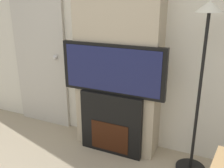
# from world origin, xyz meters

# --- Properties ---
(wall_back) EXTENTS (6.00, 0.06, 2.70)m
(wall_back) POSITION_xyz_m (0.00, 2.03, 1.35)
(wall_back) COLOR silver
(wall_back) RESTS_ON ground_plane
(chimney_breast) EXTENTS (0.96, 0.31, 2.70)m
(chimney_breast) POSITION_xyz_m (0.00, 1.84, 1.35)
(chimney_breast) COLOR tan
(chimney_breast) RESTS_ON ground_plane
(fireplace) EXTENTS (0.73, 0.15, 0.73)m
(fireplace) POSITION_xyz_m (0.00, 1.69, 0.36)
(fireplace) COLOR black
(fireplace) RESTS_ON ground_plane
(television) EXTENTS (1.18, 0.07, 0.55)m
(television) POSITION_xyz_m (0.00, 1.68, 1.00)
(television) COLOR black
(television) RESTS_ON fireplace
(floor_lamp) EXTENTS (0.31, 0.31, 1.70)m
(floor_lamp) POSITION_xyz_m (0.90, 1.72, 1.13)
(floor_lamp) COLOR black
(floor_lamp) RESTS_ON ground_plane
(entry_door) EXTENTS (0.83, 0.09, 2.08)m
(entry_door) POSITION_xyz_m (-1.21, 1.97, 1.04)
(entry_door) COLOR #BCB7AD
(entry_door) RESTS_ON ground_plane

